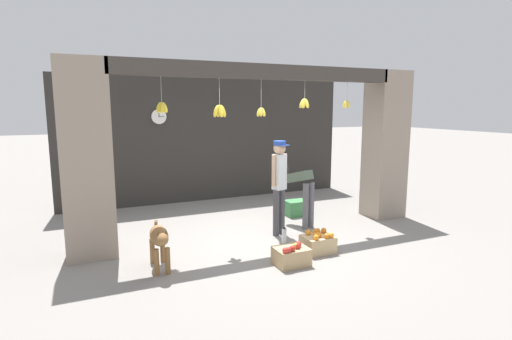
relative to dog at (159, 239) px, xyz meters
name	(u,v)px	position (x,y,z in m)	size (l,w,h in m)	color
ground_plane	(267,237)	(1.92, 0.63, -0.44)	(60.00, 60.00, 0.00)	gray
shop_back_wall	(210,139)	(1.92, 3.78, 1.01)	(6.82, 0.12, 2.90)	#2D2B28
shop_pillar_left	(86,160)	(-0.84, 0.93, 1.01)	(0.70, 0.60, 2.90)	gray
shop_pillar_right	(385,145)	(4.68, 0.93, 1.01)	(0.70, 0.60, 2.90)	gray
storefront_awning	(264,74)	(1.91, 0.75, 2.30)	(4.92, 0.30, 0.86)	#3D3833
dog	(159,239)	(0.00, 0.00, 0.00)	(0.27, 0.88, 0.65)	olive
shopkeeper	(279,180)	(2.18, 0.68, 0.53)	(0.33, 0.30, 1.64)	#424247
worker_stooping	(299,187)	(2.78, 1.02, 0.30)	(0.39, 0.83, 1.10)	#56565B
fruit_crate_oranges	(318,243)	(2.34, -0.32, -0.29)	(0.46, 0.38, 0.33)	tan
fruit_crate_apples	(291,256)	(1.72, -0.60, -0.30)	(0.47, 0.37, 0.33)	tan
produce_box_green	(296,208)	(3.07, 1.65, -0.28)	(0.45, 0.33, 0.31)	#42844C
water_bottle	(284,236)	(2.05, 0.25, -0.31)	(0.08, 0.08, 0.27)	silver
wall_clock	(159,117)	(0.73, 3.70, 1.56)	(0.35, 0.03, 0.35)	black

